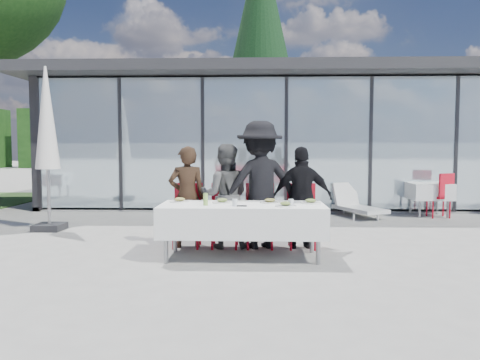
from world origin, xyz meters
The scene contains 25 objects.
ground centered at (0.00, 0.00, 0.00)m, with size 90.00×90.00×0.00m, color gray.
pavilion centered at (2.00, 8.16, 2.15)m, with size 14.80×8.80×3.44m.
treeline centered at (-2.00, 28.00, 2.20)m, with size 62.50×2.00×4.40m.
dining_table centered at (0.15, -0.49, 0.54)m, with size 2.26×0.96×0.75m.
diner_a centered at (-0.72, 0.19, 0.77)m, with size 0.56×0.56×1.55m, color #322116.
diner_chair_a centered at (-0.72, 0.25, 0.54)m, with size 0.44×0.44×0.97m.
diner_b centered at (-0.14, 0.19, 0.79)m, with size 0.77×0.77×1.58m, color #4E4E4E.
diner_chair_b centered at (-0.14, 0.25, 0.54)m, with size 0.44×0.44×0.97m.
diner_c centered at (0.39, 0.19, 0.97)m, with size 1.25×1.25×1.93m, color black.
diner_chair_c centered at (0.39, 0.25, 0.54)m, with size 0.44×0.44×0.97m.
diner_d centered at (1.03, 0.19, 0.77)m, with size 0.91×0.91×1.55m, color black.
diner_chair_d centered at (1.03, 0.25, 0.54)m, with size 0.44×0.44×0.97m.
plate_a centered at (-0.76, -0.28, 0.77)m, with size 0.28×0.28×0.07m.
plate_b centered at (-0.14, -0.37, 0.77)m, with size 0.28×0.28×0.07m.
plate_c centered at (0.53, -0.35, 0.77)m, with size 0.28×0.28×0.07m.
plate_d centered at (1.10, -0.38, 0.77)m, with size 0.28×0.28×0.07m.
plate_extra centered at (0.73, -0.73, 0.77)m, with size 0.28×0.28×0.07m.
juice_bottle centered at (-0.35, -0.64, 0.83)m, with size 0.06×0.06×0.17m, color #86B54B.
drinking_glasses centered at (0.42, -0.73, 0.80)m, with size 0.81×0.08×0.10m.
folded_eyeglasses centered at (0.14, -0.74, 0.76)m, with size 0.14×0.03×0.01m, color black.
spare_table_right centered at (4.19, 3.63, 0.55)m, with size 0.86×0.86×0.74m.
spare_chair_b centered at (4.37, 3.35, 0.54)m, with size 0.60×0.60×0.97m.
market_umbrella centered at (-3.49, 1.55, 1.90)m, with size 0.50×0.50×3.00m.
lounger centered at (2.55, 3.55, 0.26)m, with size 1.10×1.46×0.72m.
conifer_tree centered at (0.50, 13.00, 5.99)m, with size 4.00×4.00×10.50m.
Camera 1 is at (0.34, -6.89, 1.53)m, focal length 35.00 mm.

